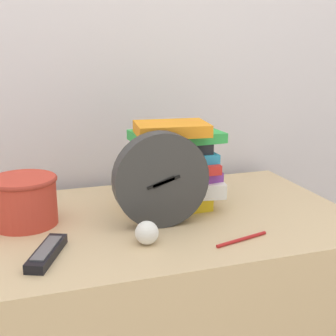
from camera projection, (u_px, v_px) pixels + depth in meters
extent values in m
cube|color=silver|center=(103.00, 41.00, 1.42)|extent=(6.00, 0.04, 2.40)
cylinder|color=#333333|center=(161.00, 180.00, 1.12)|extent=(0.23, 0.04, 0.23)
cylinder|color=white|center=(163.00, 181.00, 1.11)|extent=(0.21, 0.01, 0.21)
cube|color=black|center=(164.00, 182.00, 1.10)|extent=(0.06, 0.01, 0.03)
cube|color=black|center=(164.00, 182.00, 1.10)|extent=(0.08, 0.01, 0.03)
cylinder|color=black|center=(164.00, 182.00, 1.10)|extent=(0.01, 0.01, 0.01)
cube|color=yellow|center=(169.00, 199.00, 1.28)|extent=(0.20, 0.16, 0.04)
cube|color=white|center=(178.00, 186.00, 1.26)|extent=(0.25, 0.19, 0.04)
cube|color=#7A3899|center=(182.00, 176.00, 1.24)|extent=(0.20, 0.15, 0.02)
cube|color=red|center=(182.00, 167.00, 1.24)|extent=(0.18, 0.14, 0.02)
cube|color=#2D9ED1|center=(173.00, 157.00, 1.24)|extent=(0.22, 0.15, 0.02)
cube|color=#232328|center=(172.00, 147.00, 1.25)|extent=(0.19, 0.14, 0.03)
cube|color=green|center=(176.00, 136.00, 1.25)|extent=(0.24, 0.16, 0.03)
cube|color=orange|center=(172.00, 129.00, 1.20)|extent=(0.20, 0.15, 0.03)
cylinder|color=#C63D2D|center=(24.00, 201.00, 1.14)|extent=(0.16, 0.16, 0.12)
torus|color=#9F3024|center=(22.00, 180.00, 1.13)|extent=(0.17, 0.17, 0.01)
cube|color=black|center=(47.00, 253.00, 0.98)|extent=(0.10, 0.16, 0.02)
cube|color=#59595E|center=(47.00, 248.00, 0.97)|extent=(0.07, 0.12, 0.00)
sphere|color=white|center=(147.00, 233.00, 1.04)|extent=(0.05, 0.05, 0.05)
cylinder|color=#B21E1E|center=(242.00, 239.00, 1.06)|extent=(0.14, 0.04, 0.01)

